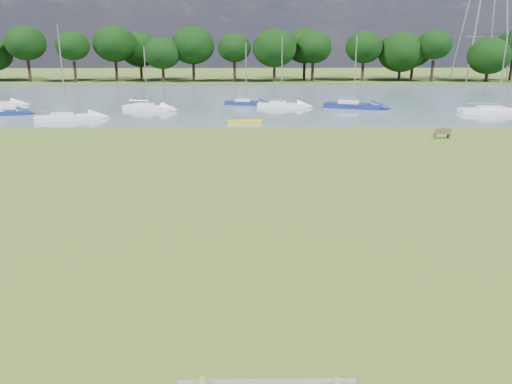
{
  "coord_description": "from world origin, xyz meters",
  "views": [
    {
      "loc": [
        -0.41,
        -22.33,
        7.85
      ],
      "look_at": [
        -0.09,
        -2.0,
        1.48
      ],
      "focal_mm": 35.0,
      "sensor_mm": 36.0,
      "label": 1
    }
  ],
  "objects_px": {
    "sailboat_6": "(353,104)",
    "sailboat_9": "(66,116)",
    "sailboat_4": "(281,104)",
    "sailboat_1": "(147,106)",
    "riverbank_bench": "(442,133)",
    "sailboat_7": "(246,101)",
    "kayak": "(245,122)",
    "sailboat_2": "(496,109)"
  },
  "relations": [
    {
      "from": "sailboat_4",
      "to": "sailboat_7",
      "type": "bearing_deg",
      "value": 157.09
    },
    {
      "from": "sailboat_2",
      "to": "sailboat_4",
      "type": "distance_m",
      "value": 22.96
    },
    {
      "from": "sailboat_7",
      "to": "sailboat_9",
      "type": "height_order",
      "value": "sailboat_9"
    },
    {
      "from": "sailboat_4",
      "to": "sailboat_9",
      "type": "bearing_deg",
      "value": -152.85
    },
    {
      "from": "sailboat_4",
      "to": "sailboat_9",
      "type": "xyz_separation_m",
      "value": [
        -21.39,
        -8.71,
        0.02
      ]
    },
    {
      "from": "kayak",
      "to": "sailboat_6",
      "type": "distance_m",
      "value": 15.88
    },
    {
      "from": "sailboat_1",
      "to": "sailboat_4",
      "type": "height_order",
      "value": "sailboat_4"
    },
    {
      "from": "sailboat_2",
      "to": "sailboat_6",
      "type": "height_order",
      "value": "sailboat_2"
    },
    {
      "from": "riverbank_bench",
      "to": "sailboat_4",
      "type": "bearing_deg",
      "value": 114.87
    },
    {
      "from": "kayak",
      "to": "sailboat_4",
      "type": "xyz_separation_m",
      "value": [
        4.08,
        11.04,
        0.25
      ]
    },
    {
      "from": "sailboat_1",
      "to": "sailboat_6",
      "type": "xyz_separation_m",
      "value": [
        22.97,
        1.05,
        0.07
      ]
    },
    {
      "from": "sailboat_1",
      "to": "sailboat_7",
      "type": "relative_size",
      "value": 0.95
    },
    {
      "from": "kayak",
      "to": "sailboat_2",
      "type": "relative_size",
      "value": 0.38
    },
    {
      "from": "sailboat_6",
      "to": "sailboat_9",
      "type": "height_order",
      "value": "sailboat_9"
    },
    {
      "from": "sailboat_1",
      "to": "sailboat_9",
      "type": "height_order",
      "value": "sailboat_9"
    },
    {
      "from": "sailboat_7",
      "to": "sailboat_9",
      "type": "bearing_deg",
      "value": -138.28
    },
    {
      "from": "kayak",
      "to": "sailboat_1",
      "type": "bearing_deg",
      "value": 133.5
    },
    {
      "from": "riverbank_bench",
      "to": "sailboat_7",
      "type": "distance_m",
      "value": 25.75
    },
    {
      "from": "sailboat_7",
      "to": "kayak",
      "type": "bearing_deg",
      "value": -80.51
    },
    {
      "from": "kayak",
      "to": "sailboat_4",
      "type": "height_order",
      "value": "sailboat_4"
    },
    {
      "from": "sailboat_7",
      "to": "sailboat_6",
      "type": "bearing_deg",
      "value": -3.98
    },
    {
      "from": "sailboat_2",
      "to": "sailboat_7",
      "type": "bearing_deg",
      "value": 170.32
    },
    {
      "from": "kayak",
      "to": "sailboat_7",
      "type": "distance_m",
      "value": 13.17
    },
    {
      "from": "sailboat_2",
      "to": "sailboat_7",
      "type": "height_order",
      "value": "sailboat_2"
    },
    {
      "from": "kayak",
      "to": "sailboat_1",
      "type": "xyz_separation_m",
      "value": [
        -10.82,
        9.16,
        0.26
      ]
    },
    {
      "from": "riverbank_bench",
      "to": "sailboat_4",
      "type": "xyz_separation_m",
      "value": [
        -11.78,
        18.19,
        0.04
      ]
    },
    {
      "from": "riverbank_bench",
      "to": "sailboat_6",
      "type": "xyz_separation_m",
      "value": [
        -3.71,
        17.37,
        0.12
      ]
    },
    {
      "from": "riverbank_bench",
      "to": "sailboat_2",
      "type": "bearing_deg",
      "value": 42.93
    },
    {
      "from": "sailboat_6",
      "to": "sailboat_9",
      "type": "distance_m",
      "value": 30.5
    },
    {
      "from": "sailboat_1",
      "to": "sailboat_2",
      "type": "distance_m",
      "value": 37.43
    },
    {
      "from": "sailboat_1",
      "to": "sailboat_4",
      "type": "bearing_deg",
      "value": 25.82
    },
    {
      "from": "sailboat_2",
      "to": "sailboat_9",
      "type": "xyz_separation_m",
      "value": [
        -43.77,
        -3.61,
        -0.0
      ]
    },
    {
      "from": "sailboat_2",
      "to": "sailboat_7",
      "type": "xyz_separation_m",
      "value": [
        -26.41,
        7.24,
        -0.02
      ]
    },
    {
      "from": "riverbank_bench",
      "to": "sailboat_1",
      "type": "xyz_separation_m",
      "value": [
        -26.69,
        16.32,
        0.04
      ]
    },
    {
      "from": "sailboat_1",
      "to": "sailboat_4",
      "type": "relative_size",
      "value": 0.86
    },
    {
      "from": "kayak",
      "to": "sailboat_2",
      "type": "xyz_separation_m",
      "value": [
        26.46,
        5.93,
        0.27
      ]
    },
    {
      "from": "sailboat_6",
      "to": "sailboat_2",
      "type": "bearing_deg",
      "value": 3.92
    },
    {
      "from": "kayak",
      "to": "sailboat_1",
      "type": "height_order",
      "value": "sailboat_1"
    },
    {
      "from": "riverbank_bench",
      "to": "sailboat_4",
      "type": "height_order",
      "value": "sailboat_4"
    },
    {
      "from": "sailboat_4",
      "to": "sailboat_1",
      "type": "bearing_deg",
      "value": -167.85
    },
    {
      "from": "sailboat_7",
      "to": "sailboat_9",
      "type": "distance_m",
      "value": 20.47
    },
    {
      "from": "riverbank_bench",
      "to": "sailboat_1",
      "type": "distance_m",
      "value": 31.28
    }
  ]
}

